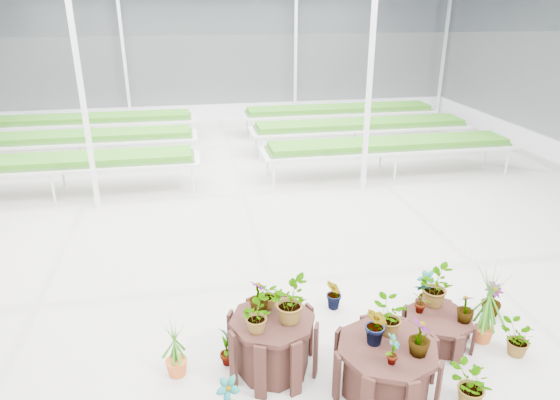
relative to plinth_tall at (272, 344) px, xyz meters
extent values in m
plane|color=gray|center=(0.12, 1.69, -0.36)|extent=(24.00, 24.00, 0.00)
cylinder|color=#371C16|center=(0.00, 0.00, 0.00)|extent=(1.36, 1.36, 0.72)
cylinder|color=#371C16|center=(1.20, -0.60, -0.05)|extent=(1.28, 1.28, 0.62)
cylinder|color=#371C16|center=(2.20, 0.10, -0.16)|extent=(0.99, 0.99, 0.40)
imported|color=#317319|center=(-0.14, 0.16, 0.57)|extent=(0.32, 0.32, 0.42)
imported|color=#317319|center=(0.18, -0.06, 0.62)|extent=(0.47, 0.53, 0.53)
imported|color=#317319|center=(0.00, 0.24, 0.53)|extent=(0.34, 0.37, 0.35)
imported|color=#317319|center=(-0.22, -0.18, 0.56)|extent=(0.37, 0.41, 0.41)
imported|color=#317319|center=(1.07, -0.56, 0.52)|extent=(0.28, 0.32, 0.51)
imported|color=#317319|center=(1.47, -0.79, 0.48)|extent=(0.26, 0.26, 0.43)
imported|color=#317319|center=(1.28, -0.38, 0.49)|extent=(0.52, 0.51, 0.44)
imported|color=#317319|center=(1.13, -0.89, 0.45)|extent=(0.22, 0.24, 0.37)
imported|color=#317319|center=(1.99, 0.24, 0.28)|extent=(0.29, 0.24, 0.46)
imported|color=#317319|center=(2.46, -0.05, 0.24)|extent=(0.23, 0.23, 0.39)
imported|color=#317319|center=(2.23, 0.40, 0.31)|extent=(0.52, 0.57, 0.54)
imported|color=#317319|center=(-0.59, -0.72, -0.08)|extent=(0.34, 0.34, 0.55)
imported|color=#317319|center=(-0.53, 0.16, -0.08)|extent=(0.31, 0.35, 0.56)
imported|color=#317319|center=(2.04, -0.98, -0.10)|extent=(0.52, 0.47, 0.51)
imported|color=#317319|center=(3.06, -0.31, -0.13)|extent=(0.52, 0.48, 0.46)
imported|color=#317319|center=(3.24, 0.54, -0.11)|extent=(0.30, 0.30, 0.49)
imported|color=#317319|center=(2.42, 0.93, -0.07)|extent=(0.24, 0.33, 0.58)
imported|color=#317319|center=(1.09, 1.07, -0.11)|extent=(0.23, 0.28, 0.50)
camera|label=1|loc=(-0.79, -4.84, 3.84)|focal=32.00mm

